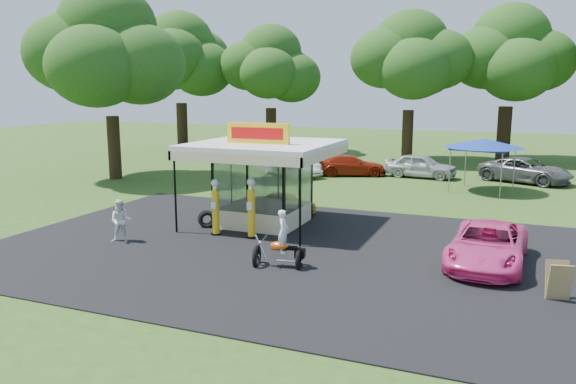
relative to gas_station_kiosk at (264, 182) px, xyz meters
name	(u,v)px	position (x,y,z in m)	size (l,w,h in m)	color
ground	(256,265)	(2.00, -4.99, -1.78)	(120.00, 120.00, 0.00)	#284B17
asphalt_apron	(281,248)	(2.00, -2.99, -1.76)	(20.00, 14.00, 0.04)	black
gas_station_kiosk	(264,182)	(0.00, 0.00, 0.00)	(5.40, 5.40, 4.18)	white
gas_pump_left	(216,209)	(-0.97, -2.26, -0.74)	(0.40, 0.40, 2.17)	black
gas_pump_right	(251,210)	(0.47, -2.14, -0.69)	(0.43, 0.43, 2.28)	black
motorcycle	(281,245)	(2.84, -4.89, -1.04)	(1.68, 1.04, 1.92)	black
spare_tires	(207,219)	(-1.90, -1.37, -1.43)	(0.89, 0.71, 0.72)	black
a_frame_sign	(558,282)	(10.64, -4.69, -1.25)	(0.62, 0.63, 1.04)	#593819
kiosk_car	(285,203)	(0.00, 2.21, -1.30)	(1.13, 2.82, 0.96)	yellow
pink_sedan	(487,245)	(8.75, -2.25, -1.12)	(2.21, 4.79, 1.33)	#F24297
spectator_west	(121,221)	(-3.67, -4.39, -0.99)	(0.77, 0.60, 1.58)	white
bg_car_a	(289,164)	(-3.96, 12.35, -1.00)	(1.66, 4.77, 1.57)	white
bg_car_b	(350,165)	(-0.37, 13.99, -1.13)	(1.83, 4.49, 1.30)	maroon
bg_car_c	(421,166)	(3.93, 14.80, -1.04)	(1.75, 4.36, 1.48)	#A6A7AA
bg_car_d	(526,170)	(9.97, 15.30, -1.06)	(2.40, 5.20, 1.45)	#565658
tent_west	(256,139)	(-5.13, 10.03, 0.70)	(3.93, 3.93, 2.75)	gray
tent_east	(484,144)	(7.75, 11.21, 0.81)	(4.10, 4.10, 2.87)	gray
oak_far_a	(180,65)	(-18.15, 22.23, 5.69)	(9.91, 9.91, 11.75)	black
oak_far_b	(271,73)	(-10.30, 23.93, 4.94)	(8.83, 8.83, 10.53)	black
oak_far_c	(410,68)	(1.65, 22.49, 5.16)	(9.28, 9.28, 10.94)	black
oak_far_d	(509,64)	(8.40, 25.77, 5.51)	(9.61, 9.61, 11.45)	black
oak_near	(109,61)	(-13.43, 7.30, 5.31)	(9.83, 9.83, 11.32)	black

